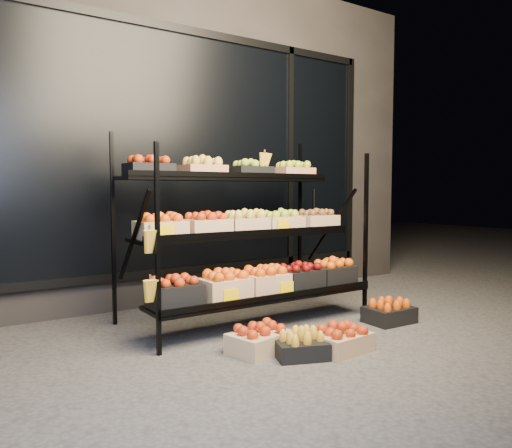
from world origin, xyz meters
TOP-DOWN VIEW (x-y plane):
  - ground at (0.00, 0.00)m, footprint 24.00×24.00m
  - building at (0.00, 2.59)m, footprint 6.00×2.08m
  - display_rack at (-0.01, 0.60)m, footprint 2.18×1.02m
  - tag_floor_a at (-0.20, -0.40)m, footprint 0.13×0.01m
  - floor_crate_left at (-0.40, -0.16)m, footprint 0.48×0.40m
  - floor_crate_midleft at (-0.22, -0.42)m, footprint 0.42×0.37m
  - floor_crate_midright at (0.10, -0.48)m, footprint 0.42×0.32m
  - floor_crate_right at (1.00, -0.14)m, footprint 0.42×0.32m

SIDE VIEW (x-z plane):
  - ground at x=0.00m, z-range 0.00..0.00m
  - tag_floor_a at x=-0.20m, z-range 0.00..0.12m
  - floor_crate_midleft at x=-0.22m, z-range -0.01..0.18m
  - floor_crate_midright at x=0.10m, z-range -0.01..0.19m
  - floor_crate_right at x=1.00m, z-range -0.01..0.20m
  - floor_crate_left at x=-0.40m, z-range -0.01..0.20m
  - display_rack at x=-0.01m, z-range -0.04..1.62m
  - building at x=0.00m, z-range 0.00..3.50m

